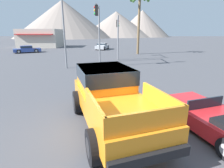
% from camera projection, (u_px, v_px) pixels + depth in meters
% --- Properties ---
extents(ground_plane, '(320.00, 320.00, 0.00)m').
position_uv_depth(ground_plane, '(109.00, 121.00, 6.56)').
color(ground_plane, '#4C4C51').
extents(orange_pickup_truck, '(3.47, 5.57, 1.96)m').
position_uv_depth(orange_pickup_truck, '(109.00, 93.00, 6.21)').
color(orange_pickup_truck, orange).
rests_on(orange_pickup_truck, ground_plane).
extents(red_convertible_car, '(3.00, 4.38, 1.01)m').
position_uv_depth(red_convertible_car, '(214.00, 119.00, 5.83)').
color(red_convertible_car, red).
rests_on(red_convertible_car, ground_plane).
extents(parked_car_blue, '(4.48, 3.55, 1.13)m').
position_uv_depth(parked_car_blue, '(26.00, 49.00, 28.72)').
color(parked_car_blue, '#334C9E').
rests_on(parked_car_blue, ground_plane).
extents(parked_car_silver, '(2.65, 4.54, 1.23)m').
position_uv_depth(parked_car_silver, '(102.00, 46.00, 34.26)').
color(parked_car_silver, '#B7BABF').
rests_on(parked_car_silver, ground_plane).
extents(traffic_light_main, '(0.38, 3.26, 5.08)m').
position_uv_depth(traffic_light_main, '(117.00, 30.00, 21.53)').
color(traffic_light_main, slate).
rests_on(traffic_light_main, ground_plane).
extents(traffic_light_crosswalk, '(0.38, 3.33, 5.84)m').
position_uv_depth(traffic_light_crosswalk, '(97.00, 24.00, 17.35)').
color(traffic_light_crosswalk, slate).
rests_on(traffic_light_crosswalk, ground_plane).
extents(street_lamp_post, '(0.90, 0.24, 8.99)m').
position_uv_depth(street_lamp_post, '(61.00, 7.00, 14.80)').
color(street_lamp_post, slate).
rests_on(street_lamp_post, ground_plane).
extents(palm_tree_tall, '(2.89, 2.79, 8.80)m').
position_uv_depth(palm_tree_tall, '(138.00, 8.00, 25.23)').
color(palm_tree_tall, brown).
rests_on(palm_tree_tall, ground_plane).
extents(storefront_building, '(8.55, 7.70, 3.94)m').
position_uv_depth(storefront_building, '(40.00, 38.00, 39.68)').
color(storefront_building, '#BCB2A3').
rests_on(storefront_building, ground_plane).
extents(distant_mountain_range, '(102.62, 77.15, 21.89)m').
position_uv_depth(distant_mountain_range, '(99.00, 22.00, 117.45)').
color(distant_mountain_range, gray).
rests_on(distant_mountain_range, ground_plane).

